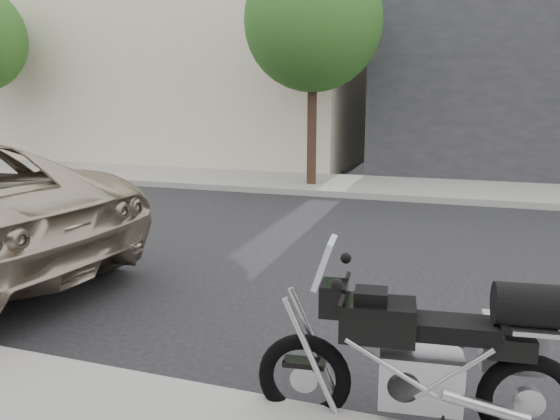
% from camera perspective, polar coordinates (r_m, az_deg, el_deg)
% --- Properties ---
extents(ground, '(120.00, 120.00, 0.00)m').
position_cam_1_polar(ground, '(7.99, 5.43, -5.23)').
color(ground, black).
rests_on(ground, ground).
extents(far_sidewalk, '(44.00, 3.00, 0.15)m').
position_cam_1_polar(far_sidewalk, '(14.23, 11.61, 2.32)').
color(far_sidewalk, gray).
rests_on(far_sidewalk, ground).
extents(far_building_cream, '(14.00, 11.00, 8.00)m').
position_cam_1_polar(far_building_cream, '(23.60, -8.56, 15.55)').
color(far_building_cream, '#C2B99B').
rests_on(far_building_cream, ground).
extents(street_tree_mid, '(3.40, 3.40, 5.70)m').
position_cam_1_polar(street_tree_mid, '(14.08, 3.47, 19.04)').
color(street_tree_mid, '#352318').
rests_on(street_tree_mid, far_sidewalk).
extents(motorcycle, '(2.18, 0.87, 1.38)m').
position_cam_1_polar(motorcycle, '(3.97, 15.95, -14.33)').
color(motorcycle, black).
rests_on(motorcycle, ground).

